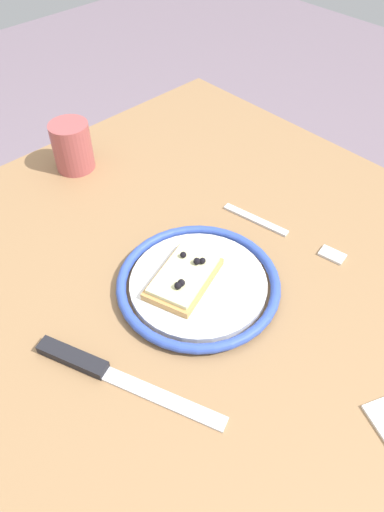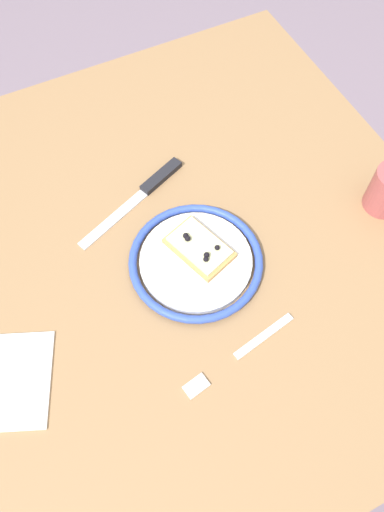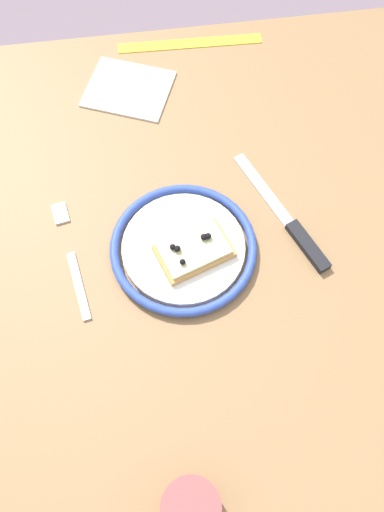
# 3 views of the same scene
# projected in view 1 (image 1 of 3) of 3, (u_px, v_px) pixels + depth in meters

# --- Properties ---
(ground_plane) EXTENTS (6.00, 6.00, 0.00)m
(ground_plane) POSITION_uv_depth(u_px,v_px,m) (186.00, 501.00, 1.17)
(ground_plane) COLOR slate
(dining_table) EXTENTS (0.94, 0.91, 0.76)m
(dining_table) POSITION_uv_depth(u_px,v_px,m) (182.00, 355.00, 0.68)
(dining_table) COLOR #936D47
(dining_table) RESTS_ON ground_plane
(plate) EXTENTS (0.22, 0.22, 0.02)m
(plate) POSITION_uv_depth(u_px,v_px,m) (198.00, 284.00, 0.64)
(plate) COLOR white
(plate) RESTS_ON dining_table
(pizza_slice_near) EXTENTS (0.12, 0.10, 0.03)m
(pizza_slice_near) POSITION_uv_depth(u_px,v_px,m) (184.00, 277.00, 0.63)
(pizza_slice_near) COLOR tan
(pizza_slice_near) RESTS_ON plate
(knife) EXTENTS (0.11, 0.23, 0.01)m
(knife) POSITION_uv_depth(u_px,v_px,m) (96.00, 368.00, 0.55)
(knife) COLOR silver
(knife) RESTS_ON dining_table
(fork) EXTENTS (0.05, 0.20, 0.00)m
(fork) POSITION_uv_depth(u_px,v_px,m) (283.00, 232.00, 0.71)
(fork) COLOR silver
(fork) RESTS_ON dining_table
(cup) EXTENTS (0.07, 0.07, 0.08)m
(cup) POSITION_uv_depth(u_px,v_px,m) (72.00, 146.00, 0.80)
(cup) COLOR #A54C4C
(cup) RESTS_ON dining_table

